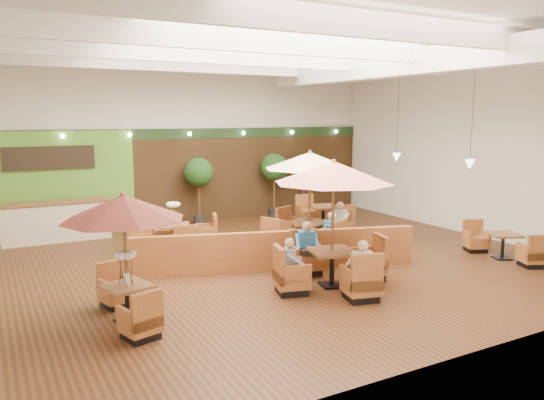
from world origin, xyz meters
TOP-DOWN VIEW (x-y plane):
  - room at (0.25, 1.22)m, footprint 14.04×14.00m
  - service_counter at (-4.40, 5.10)m, footprint 3.00×0.75m
  - booth_divider at (-0.20, -0.64)m, footprint 6.57×2.23m
  - table_0 at (-4.09, -2.15)m, footprint 2.16×2.40m
  - table_1 at (0.26, -2.25)m, footprint 2.81×2.81m
  - table_2 at (1.60, 0.73)m, footprint 2.85×2.85m
  - table_3 at (-1.75, 2.31)m, footprint 2.61×2.61m
  - table_4 at (5.40, -2.54)m, footprint 1.00×2.42m
  - table_5 at (3.40, 2.70)m, footprint 1.04×2.72m
  - topiary_0 at (0.14, 5.30)m, footprint 0.98×0.98m
  - topiary_1 at (3.03, 5.30)m, footprint 0.99×0.99m
  - topiary_2 at (4.27, 5.30)m, footprint 0.97×0.97m
  - diner_0 at (0.26, -3.26)m, footprint 0.43×0.39m
  - diner_1 at (0.26, -1.24)m, footprint 0.43×0.40m
  - diner_2 at (-0.74, -2.25)m, footprint 0.37×0.40m
  - diner_3 at (1.60, -0.27)m, footprint 0.40×0.36m
  - diner_4 at (2.60, 0.73)m, footprint 0.42×0.44m

SIDE VIEW (x-z plane):
  - table_4 at x=5.40m, z-range -0.10..0.75m
  - table_5 at x=3.40m, z-range -0.12..0.87m
  - table_3 at x=-1.75m, z-range -0.33..1.18m
  - booth_divider at x=-0.20m, z-range 0.00..0.95m
  - service_counter at x=-4.40m, z-range -0.01..1.17m
  - diner_2 at x=-0.74m, z-range 0.37..1.08m
  - diner_3 at x=1.60m, z-range 0.37..1.12m
  - diner_1 at x=0.26m, z-range 0.36..1.14m
  - diner_0 at x=0.26m, z-range 0.36..1.14m
  - diner_4 at x=2.60m, z-range 0.36..1.14m
  - topiary_2 at x=4.27m, z-range 0.55..2.81m
  - topiary_0 at x=0.14m, z-range 0.56..2.84m
  - topiary_1 at x=3.03m, z-range 0.57..2.88m
  - table_0 at x=-4.09m, z-range 0.60..2.95m
  - table_2 at x=1.60m, z-range 0.49..3.22m
  - table_1 at x=0.26m, z-range 0.49..3.24m
  - room at x=0.25m, z-range 0.87..6.39m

